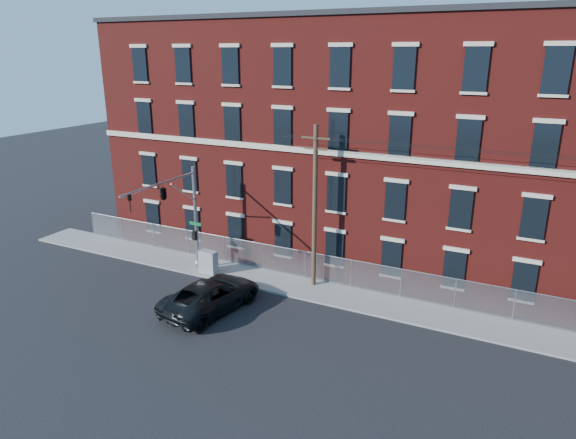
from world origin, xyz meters
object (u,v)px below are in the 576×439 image
Objects in this scene: traffic_signal_mast at (171,202)px; utility_pole_near at (315,205)px; pickup_truck at (211,295)px; utility_cabinet at (208,262)px.

utility_pole_near is (8.00, 3.42, -0.05)m from traffic_signal_mast.
pickup_truck is (-3.98, -5.40, -4.46)m from utility_pole_near.
utility_pole_near reaches higher than utility_cabinet.
utility_pole_near is at bearing -117.10° from pickup_truck.
utility_pole_near is 1.57× the size of pickup_truck.
pickup_truck is at bearing -26.27° from traffic_signal_mast.
utility_cabinet is at bearing 62.89° from traffic_signal_mast.
pickup_truck is (4.02, -1.98, -4.51)m from traffic_signal_mast.
pickup_truck is 4.99m from utility_cabinet.
utility_pole_near is 6.67× the size of utility_cabinet.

